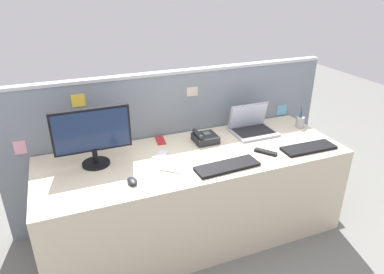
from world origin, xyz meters
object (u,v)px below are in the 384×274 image
at_px(desktop_monitor, 92,134).
at_px(cell_phone_white_slab, 160,155).
at_px(desk_phone, 205,138).
at_px(cell_phone_silver_slab, 170,169).
at_px(cell_phone_red_case, 160,140).
at_px(keyboard_spare, 309,148).
at_px(computer_mouse_right_hand, 132,181).
at_px(keyboard_main, 227,166).
at_px(pen_cup, 300,122).
at_px(tv_remote, 266,152).
at_px(laptop, 252,126).

height_order(desktop_monitor, cell_phone_white_slab, desktop_monitor).
bearing_deg(desk_phone, cell_phone_silver_slab, -141.42).
height_order(cell_phone_red_case, cell_phone_silver_slab, same).
height_order(keyboard_spare, cell_phone_red_case, keyboard_spare).
relative_size(computer_mouse_right_hand, cell_phone_red_case, 0.66).
height_order(keyboard_main, pen_cup, pen_cup).
xyz_separation_m(desk_phone, pen_cup, (0.88, -0.04, 0.02)).
bearing_deg(tv_remote, pen_cup, -7.34).
height_order(laptop, cell_phone_red_case, laptop).
relative_size(keyboard_main, computer_mouse_right_hand, 4.54).
xyz_separation_m(keyboard_main, pen_cup, (0.90, 0.39, 0.04)).
xyz_separation_m(laptop, pen_cup, (0.44, -0.07, -0.00)).
bearing_deg(desktop_monitor, cell_phone_red_case, 19.40).
distance_m(keyboard_main, computer_mouse_right_hand, 0.65).
bearing_deg(cell_phone_white_slab, pen_cup, 53.20).
relative_size(desktop_monitor, computer_mouse_right_hand, 5.24).
xyz_separation_m(desktop_monitor, desk_phone, (0.85, 0.04, -0.20)).
height_order(cell_phone_white_slab, cell_phone_silver_slab, same).
distance_m(keyboard_main, cell_phone_red_case, 0.65).
xyz_separation_m(keyboard_main, keyboard_spare, (0.70, 0.02, 0.00)).
xyz_separation_m(cell_phone_red_case, tv_remote, (0.67, -0.49, 0.01)).
relative_size(keyboard_main, pen_cup, 2.42).
relative_size(keyboard_main, keyboard_spare, 1.07).
distance_m(desktop_monitor, pen_cup, 1.75).
bearing_deg(desktop_monitor, cell_phone_silver_slab, -30.67).
bearing_deg(computer_mouse_right_hand, keyboard_main, -10.09).
xyz_separation_m(cell_phone_white_slab, tv_remote, (0.74, -0.26, 0.01)).
bearing_deg(cell_phone_red_case, computer_mouse_right_hand, -116.46).
bearing_deg(keyboard_spare, computer_mouse_right_hand, -179.77).
bearing_deg(pen_cup, cell_phone_red_case, 171.22).
height_order(desk_phone, tv_remote, desk_phone).
bearing_deg(keyboard_spare, keyboard_main, -176.93).
distance_m(desk_phone, computer_mouse_right_hand, 0.78).
distance_m(cell_phone_silver_slab, tv_remote, 0.74).
height_order(laptop, tv_remote, laptop).
height_order(keyboard_spare, tv_remote, keyboard_spare).
bearing_deg(computer_mouse_right_hand, cell_phone_white_slab, 40.94).
height_order(desk_phone, pen_cup, pen_cup).
distance_m(keyboard_main, keyboard_spare, 0.70).
xyz_separation_m(pen_cup, cell_phone_silver_slab, (-1.28, -0.27, -0.05)).
distance_m(pen_cup, tv_remote, 0.62).
xyz_separation_m(desktop_monitor, cell_phone_red_case, (0.53, 0.19, -0.23)).
bearing_deg(keyboard_spare, desk_phone, 150.14).
bearing_deg(keyboard_main, tv_remote, 10.75).
bearing_deg(cell_phone_silver_slab, pen_cup, -36.06).
height_order(desk_phone, cell_phone_white_slab, desk_phone).
xyz_separation_m(desktop_monitor, tv_remote, (1.20, -0.31, -0.22)).
bearing_deg(pen_cup, cell_phone_white_slab, -177.86).
height_order(laptop, keyboard_main, laptop).
relative_size(cell_phone_white_slab, cell_phone_silver_slab, 0.91).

